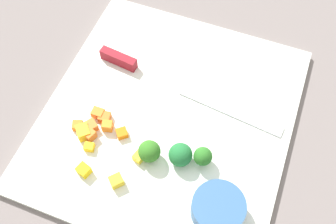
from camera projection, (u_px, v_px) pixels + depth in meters
ground_plane at (168, 119)px, 0.62m from camera, size 4.00×4.00×0.00m
cutting_board at (168, 117)px, 0.61m from camera, size 0.40×0.37×0.01m
prep_bowl at (218, 209)px, 0.52m from camera, size 0.07×0.07×0.03m
chef_knife at (155, 76)px, 0.63m from camera, size 0.05×0.32×0.02m
carrot_dice_0 at (78, 126)px, 0.59m from camera, size 0.02×0.02×0.01m
carrot_dice_1 at (122, 133)px, 0.58m from camera, size 0.02×0.02×0.01m
carrot_dice_2 at (107, 126)px, 0.59m from camera, size 0.02×0.02×0.02m
carrot_dice_3 at (91, 126)px, 0.59m from camera, size 0.02×0.02×0.01m
carrot_dice_4 at (98, 113)px, 0.60m from camera, size 0.02×0.02×0.01m
carrot_dice_5 at (105, 117)px, 0.60m from camera, size 0.02×0.02×0.01m
carrot_dice_6 at (89, 134)px, 0.58m from camera, size 0.02×0.02×0.02m
pepper_dice_0 at (139, 157)px, 0.56m from camera, size 0.02×0.02×0.01m
pepper_dice_1 at (83, 132)px, 0.58m from camera, size 0.03×0.03×0.02m
pepper_dice_2 at (84, 170)px, 0.55m from camera, size 0.02×0.02×0.02m
pepper_dice_3 at (116, 181)px, 0.54m from camera, size 0.02×0.02×0.02m
pepper_dice_4 at (89, 147)px, 0.57m from camera, size 0.01×0.02×0.01m
broccoli_floret_0 at (149, 151)px, 0.55m from camera, size 0.03×0.03×0.04m
broccoli_floret_1 at (203, 157)px, 0.55m from camera, size 0.03×0.03×0.03m
broccoli_floret_2 at (180, 155)px, 0.55m from camera, size 0.03×0.03×0.03m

